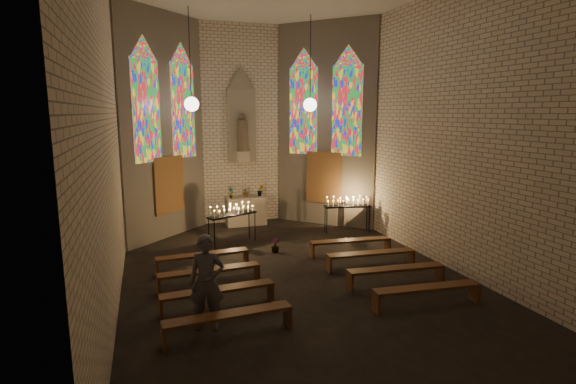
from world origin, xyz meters
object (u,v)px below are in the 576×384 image
Objects in this scene: aisle_flower_pot at (275,246)px; votive_stand_right at (347,204)px; altar at (246,211)px; votive_stand_left at (232,212)px; visitor at (207,282)px.

aisle_flower_pot is 3.32m from votive_stand_right.
aisle_flower_pot is at bearing -88.46° from altar.
votive_stand_left is 5.38m from visitor.
votive_stand_left is 1.02× the size of votive_stand_right.
altar is 2.48m from votive_stand_left.
visitor is (-2.46, -3.99, 0.69)m from aisle_flower_pot.
altar is at bearing 155.99° from votive_stand_right.
altar is 3.46m from aisle_flower_pot.
aisle_flower_pot is at bearing -74.77° from votive_stand_left.
visitor is (-1.46, -5.18, -0.11)m from votive_stand_left.
altar reaches higher than aisle_flower_pot.
aisle_flower_pot is at bearing 74.96° from visitor.
altar is 0.89× the size of votive_stand_right.
votive_stand_right is at bearing -34.03° from altar.
visitor is at bearing -124.78° from votive_stand_right.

